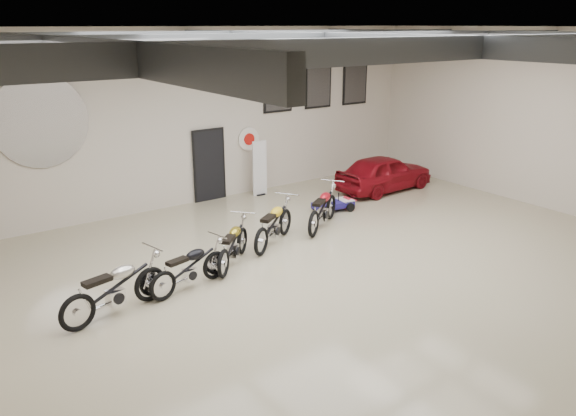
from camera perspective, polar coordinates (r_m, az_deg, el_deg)
floor at (r=12.19m, az=3.30°, el=-6.36°), size 16.00×12.00×0.01m
ceiling at (r=11.09m, az=3.78°, el=17.85°), size 16.00×12.00×0.01m
back_wall at (r=16.40m, az=-9.91°, el=8.95°), size 16.00×0.02×5.00m
right_wall at (r=17.48m, az=24.63°, el=8.14°), size 0.02×12.00×5.00m
ceiling_beams at (r=11.10m, az=3.76°, el=16.56°), size 15.80×11.80×0.32m
door at (r=16.86m, az=-8.04°, el=4.26°), size 0.92×0.08×2.10m
logo_plaque at (r=15.03m, az=-23.83°, el=8.02°), size 2.30×0.06×1.16m
poster_left at (r=17.77m, az=-1.05°, el=11.87°), size 1.05×0.08×1.35m
poster_mid at (r=18.72m, az=3.08°, el=12.16°), size 1.05×0.08×1.35m
poster_right at (r=19.75m, az=6.80°, el=12.38°), size 1.05×0.08×1.35m
oil_sign at (r=17.39m, az=-4.02°, el=7.01°), size 0.72×0.10×0.72m
banner_stand at (r=17.24m, az=-2.90°, el=4.15°), size 0.48×0.20×1.76m
motorcycle_silver at (r=10.66m, az=-17.22°, el=-7.71°), size 2.21×1.11×1.10m
motorcycle_black at (r=11.34m, az=-10.00°, el=-5.90°), size 1.94×0.98×0.97m
motorcycle_gold at (r=12.33m, az=-5.61°, el=-3.63°), size 1.81×1.72×0.99m
motorcycle_yellow at (r=13.38m, az=-1.48°, el=-1.58°), size 2.08×1.64×1.07m
motorcycle_red at (r=14.52m, az=3.54°, el=0.04°), size 2.10×1.69×1.09m
go_kart at (r=15.97m, az=4.97°, el=0.64°), size 1.51×0.82×0.52m
vintage_car at (r=18.05m, az=9.74°, el=3.56°), size 1.49×3.44×1.16m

